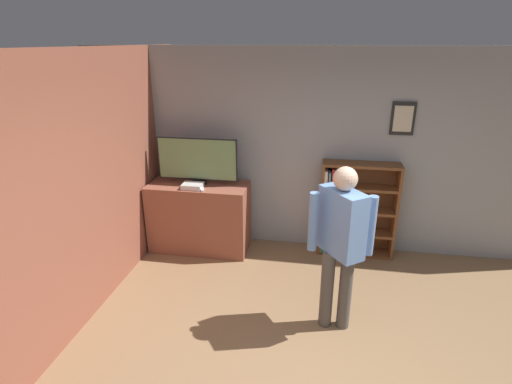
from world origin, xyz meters
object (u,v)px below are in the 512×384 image
at_px(game_console, 193,186).
at_px(person, 341,236).
at_px(television, 197,160).
at_px(bookshelf, 350,210).

xyz_separation_m(game_console, person, (1.86, -1.22, 0.04)).
bearing_deg(game_console, person, -33.22).
distance_m(television, game_console, 0.35).
distance_m(bookshelf, person, 1.64).
bearing_deg(bookshelf, game_console, -169.86).
height_order(game_console, bookshelf, bookshelf).
bearing_deg(person, game_console, -160.69).
relative_size(game_console, person, 0.15).
bearing_deg(game_console, bookshelf, 10.14).
xyz_separation_m(television, game_console, (-0.02, -0.19, -0.30)).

